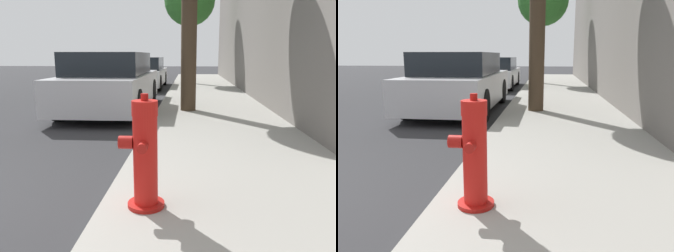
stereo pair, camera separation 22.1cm
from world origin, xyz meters
The scene contains 5 objects.
sidewalk_slab centered at (3.17, 0.00, 0.07)m, with size 2.63×40.00×0.13m.
fire_hydrant centered at (2.25, 0.25, 0.57)m, with size 0.37×0.39×0.95m.
parked_car_near centered at (0.67, 5.79, 0.70)m, with size 1.86×4.53×1.44m.
parked_car_mid centered at (0.58, 11.82, 0.63)m, with size 1.84×4.39×1.29m.
street_tree_far centered at (2.56, 12.77, 3.69)m, with size 2.21×2.21×4.70m.
Camera 1 is at (2.61, -2.28, 1.37)m, focal length 35.00 mm.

